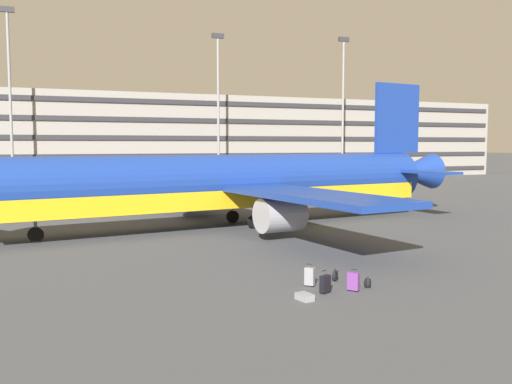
# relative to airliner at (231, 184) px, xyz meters

# --- Properties ---
(ground_plane) EXTENTS (600.00, 600.00, 0.00)m
(ground_plane) POSITION_rel_airliner_xyz_m (-1.37, 0.63, -2.98)
(ground_plane) COLOR #424449
(terminal_structure) EXTENTS (140.55, 14.83, 13.62)m
(terminal_structure) POSITION_rel_airliner_xyz_m (-1.37, 54.03, 3.83)
(terminal_structure) COLOR gray
(terminal_structure) RESTS_ON ground_plane
(airliner) EXTENTS (39.47, 31.99, 10.83)m
(airliner) POSITION_rel_airliner_xyz_m (0.00, 0.00, 0.00)
(airliner) COLOR navy
(airliner) RESTS_ON ground_plane
(light_mast_left) EXTENTS (1.80, 0.50, 23.45)m
(light_mast_left) POSITION_rel_airliner_xyz_m (-15.66, 42.52, 10.46)
(light_mast_left) COLOR gray
(light_mast_left) RESTS_ON ground_plane
(light_mast_center_left) EXTENTS (1.80, 0.50, 22.15)m
(light_mast_center_left) POSITION_rel_airliner_xyz_m (12.71, 42.52, 9.79)
(light_mast_center_left) COLOR gray
(light_mast_center_left) RESTS_ON ground_plane
(light_mast_center_right) EXTENTS (1.80, 0.50, 23.10)m
(light_mast_center_right) POSITION_rel_airliner_xyz_m (34.07, 42.52, 10.28)
(light_mast_center_right) COLOR gray
(light_mast_center_right) RESTS_ON ground_plane
(suitcase_scuffed) EXTENTS (0.56, 0.77, 0.25)m
(suitcase_scuffed) POSITION_rel_airliner_xyz_m (-3.58, -18.61, -2.85)
(suitcase_scuffed) COLOR gray
(suitcase_scuffed) RESTS_ON ground_plane
(suitcase_silver) EXTENTS (0.45, 0.49, 0.87)m
(suitcase_silver) POSITION_rel_airliner_xyz_m (-1.21, -18.17, -2.58)
(suitcase_silver) COLOR #72388C
(suitcase_silver) RESTS_ON ground_plane
(suitcase_black) EXTENTS (0.44, 0.45, 0.94)m
(suitcase_black) POSITION_rel_airliner_xyz_m (-2.47, -16.87, -2.57)
(suitcase_black) COLOR gray
(suitcase_black) RESTS_ON ground_plane
(suitcase_laid_flat) EXTENTS (0.53, 0.41, 0.89)m
(suitcase_laid_flat) POSITION_rel_airliner_xyz_m (-2.40, -18.03, -2.60)
(suitcase_laid_flat) COLOR black
(suitcase_laid_flat) RESTS_ON ground_plane
(backpack_small) EXTENTS (0.40, 0.39, 0.55)m
(backpack_small) POSITION_rel_airliner_xyz_m (-1.10, -16.52, -2.74)
(backpack_small) COLOR black
(backpack_small) RESTS_ON ground_plane
(backpack_teal) EXTENTS (0.36, 0.32, 0.47)m
(backpack_teal) POSITION_rel_airliner_xyz_m (-0.41, -17.95, -2.78)
(backpack_teal) COLOR black
(backpack_teal) RESTS_ON ground_plane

